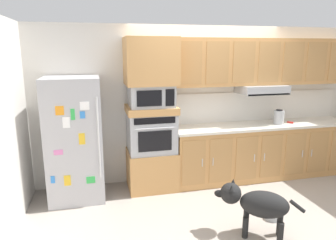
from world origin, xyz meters
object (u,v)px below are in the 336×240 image
screwdriver (290,122)px  dog_food_bowl (273,216)px  built_in_oven (151,132)px  electric_kettle (279,117)px  refrigerator (75,139)px  microwave (151,95)px  dog (256,203)px

screwdriver → dog_food_bowl: bearing=-129.6°
built_in_oven → electric_kettle: size_ratio=2.92×
refrigerator → dog_food_bowl: size_ratio=8.80×
microwave → dog_food_bowl: (1.33, -1.30, -1.43)m
dog_food_bowl → electric_kettle: bearing=57.2°
dog → microwave: bearing=-29.0°
built_in_oven → screwdriver: (2.36, -0.06, 0.03)m
microwave → dog_food_bowl: bearing=-44.2°
built_in_oven → dog_food_bowl: size_ratio=3.50×
dog → dog_food_bowl: 0.61m
microwave → dog_food_bowl: microwave is taller
microwave → electric_kettle: (2.14, -0.05, -0.43)m
screwdriver → electric_kettle: electric_kettle is taller
microwave → screwdriver: 2.42m
refrigerator → built_in_oven: bearing=3.5°
refrigerator → dog: (2.05, -1.49, -0.48)m
electric_kettle → microwave: bearing=178.7°
refrigerator → dog: bearing=-36.0°
microwave → screwdriver: microwave is taller
screwdriver → dog_food_bowl: size_ratio=0.84×
built_in_oven → electric_kettle: 2.15m
built_in_oven → screwdriver: built_in_oven is taller
built_in_oven → microwave: (0.00, -0.00, 0.56)m
microwave → electric_kettle: bearing=-1.3°
dog → dog_food_bowl: size_ratio=4.53×
microwave → built_in_oven: bearing=179.2°
electric_kettle → dog_food_bowl: electric_kettle is taller
dog → built_in_oven: bearing=-29.0°
screwdriver → dog: screwdriver is taller
microwave → dog_food_bowl: 2.35m
screwdriver → electric_kettle: (-0.22, 0.01, 0.10)m
built_in_oven → dog: size_ratio=0.77×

